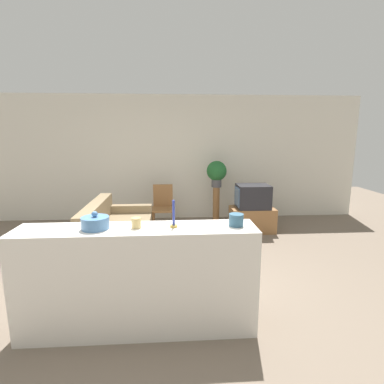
{
  "coord_description": "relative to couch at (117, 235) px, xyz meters",
  "views": [
    {
      "loc": [
        0.33,
        -3.19,
        1.88
      ],
      "look_at": [
        0.69,
        2.08,
        0.85
      ],
      "focal_mm": 28.0,
      "sensor_mm": 36.0,
      "label": 1
    }
  ],
  "objects": [
    {
      "name": "foreground_counter",
      "position": [
        0.55,
        -1.93,
        0.22
      ],
      "size": [
        2.22,
        0.44,
        1.03
      ],
      "color": "white",
      "rests_on": "ground_plane"
    },
    {
      "name": "tv_stand",
      "position": [
        2.43,
        0.94,
        -0.06
      ],
      "size": [
        0.84,
        0.51,
        0.47
      ],
      "color": "olive",
      "rests_on": "ground_plane"
    },
    {
      "name": "coffee_tin",
      "position": [
        1.48,
        -1.93,
        0.8
      ],
      "size": [
        0.14,
        0.14,
        0.12
      ],
      "color": "#335B75",
      "rests_on": "foreground_counter"
    },
    {
      "name": "couch",
      "position": [
        0.0,
        0.0,
        0.0
      ],
      "size": [
        0.92,
        1.66,
        0.82
      ],
      "color": "#847051",
      "rests_on": "ground_plane"
    },
    {
      "name": "ground_plane",
      "position": [
        0.55,
        -1.41,
        -0.29
      ],
      "size": [
        14.0,
        14.0,
        0.0
      ],
      "primitive_type": "plane",
      "color": "#756656"
    },
    {
      "name": "plant_stand",
      "position": [
        1.8,
        1.48,
        0.1
      ],
      "size": [
        0.14,
        0.14,
        0.79
      ],
      "color": "olive",
      "rests_on": "ground_plane"
    },
    {
      "name": "potted_plant",
      "position": [
        1.8,
        1.48,
        0.81
      ],
      "size": [
        0.41,
        0.41,
        0.54
      ],
      "color": "#4C4C51",
      "rests_on": "plant_stand"
    },
    {
      "name": "decorative_bowl",
      "position": [
        0.18,
        -1.93,
        0.8
      ],
      "size": [
        0.25,
        0.25,
        0.17
      ],
      "color": "#4C7AAD",
      "rests_on": "foreground_counter"
    },
    {
      "name": "television",
      "position": [
        2.42,
        0.94,
        0.4
      ],
      "size": [
        0.62,
        0.48,
        0.45
      ],
      "color": "#232328",
      "rests_on": "tv_stand"
    },
    {
      "name": "wall_back",
      "position": [
        0.55,
        2.02,
        1.06
      ],
      "size": [
        9.0,
        0.06,
        2.7
      ],
      "color": "silver",
      "rests_on": "ground_plane"
    },
    {
      "name": "candlestick",
      "position": [
        0.89,
        -1.93,
        0.82
      ],
      "size": [
        0.07,
        0.07,
        0.26
      ],
      "color": "#B7933D",
      "rests_on": "foreground_counter"
    },
    {
      "name": "wooden_chair",
      "position": [
        0.69,
        1.3,
        0.18
      ],
      "size": [
        0.44,
        0.44,
        0.87
      ],
      "color": "olive",
      "rests_on": "ground_plane"
    },
    {
      "name": "candle_jar",
      "position": [
        0.55,
        -1.93,
        0.79
      ],
      "size": [
        0.09,
        0.09,
        0.1
      ],
      "color": "tan",
      "rests_on": "foreground_counter"
    }
  ]
}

